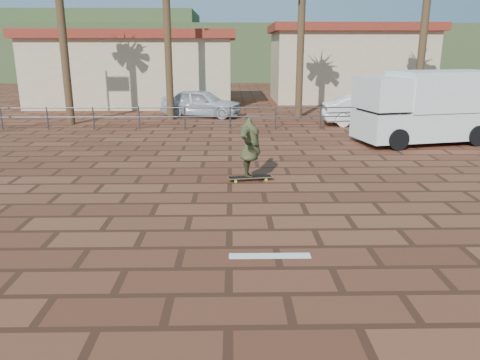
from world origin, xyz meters
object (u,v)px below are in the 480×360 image
(car_silver, at_px, (202,103))
(car_white, at_px, (369,110))
(skateboarder, at_px, (250,147))
(longboard, at_px, (250,177))
(campervan, at_px, (428,106))

(car_silver, bearing_deg, car_white, -94.95)
(skateboarder, height_order, car_silver, skateboarder)
(longboard, height_order, skateboarder, skateboarder)
(campervan, distance_m, car_silver, 11.45)
(campervan, bearing_deg, car_white, 90.37)
(campervan, bearing_deg, longboard, -154.74)
(skateboarder, bearing_deg, longboard, -156.16)
(longboard, height_order, car_white, car_white)
(car_white, bearing_deg, longboard, 151.27)
(car_white, bearing_deg, skateboarder, 151.27)
(longboard, height_order, campervan, campervan)
(longboard, bearing_deg, car_silver, 89.50)
(skateboarder, bearing_deg, car_white, -22.01)
(skateboarder, xyz_separation_m, car_white, (5.86, 9.45, -0.23))
(skateboarder, relative_size, car_white, 0.47)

